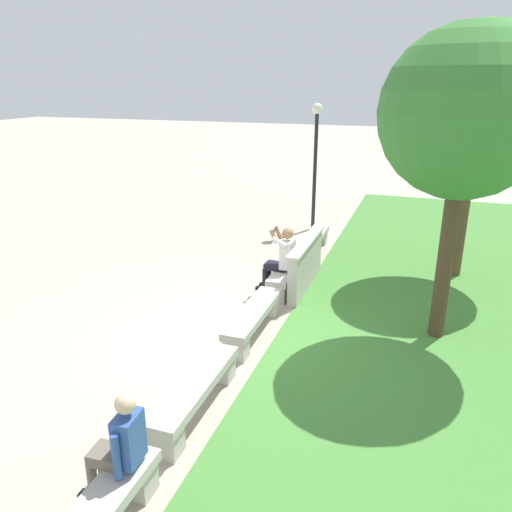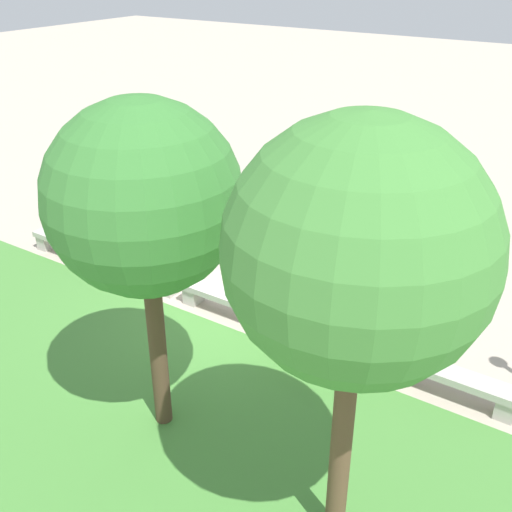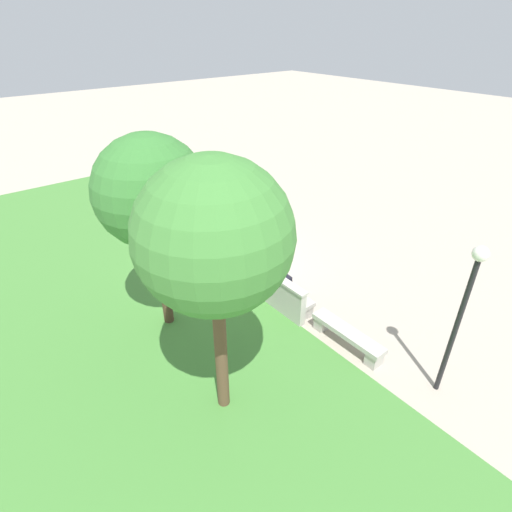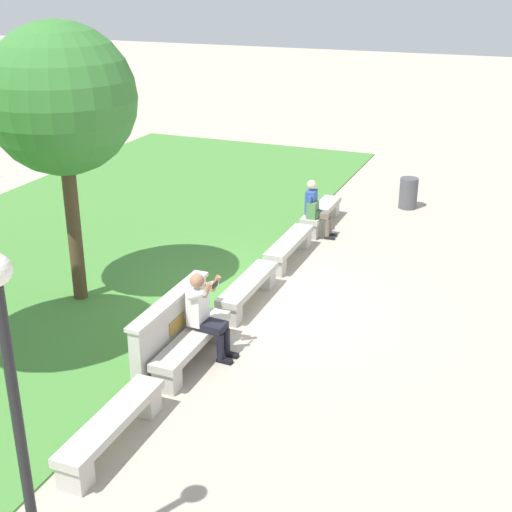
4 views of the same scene
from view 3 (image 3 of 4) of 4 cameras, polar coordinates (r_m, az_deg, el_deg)
ground_plane at (r=12.38m, az=-2.69°, el=-1.82°), size 80.00×80.00×0.00m
grass_strip at (r=10.91m, az=-21.78°, el=-9.40°), size 22.58×8.00×0.03m
bench_main at (r=9.73m, az=12.91°, el=-11.00°), size 1.92×0.40×0.45m
bench_near at (r=10.83m, az=4.13°, el=-5.27°), size 1.92×0.40×0.45m
bench_mid at (r=12.22m, az=-2.73°, el=-0.64°), size 1.92×0.40×0.45m
bench_far at (r=13.82m, az=-8.08°, el=3.01°), size 1.92×0.40×0.45m
bench_end at (r=15.55m, az=-12.31°, el=5.85°), size 1.92×0.40×0.45m
backrest_wall_with_plaque at (r=10.52m, az=2.80°, el=-5.01°), size 2.13×0.24×1.01m
person_photographer at (r=10.81m, az=3.44°, el=-2.53°), size 0.49×0.74×1.32m
person_distant at (r=14.88m, az=-11.05°, el=6.43°), size 0.48×0.69×1.26m
backpack at (r=14.80m, az=-10.90°, el=6.10°), size 0.28×0.24×0.43m
tree_behind_wall at (r=8.81m, az=-14.76°, el=8.79°), size 2.45×2.45×4.75m
tree_left_background at (r=6.15m, az=-6.02°, el=2.61°), size 2.54×2.54×5.06m
trash_bin at (r=17.87m, az=-10.99°, el=9.57°), size 0.44×0.44×0.75m
lamp_post at (r=8.17m, az=27.66°, el=-5.77°), size 0.28×0.28×3.40m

